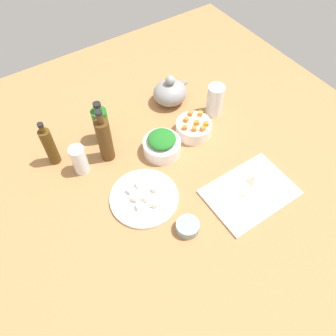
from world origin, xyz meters
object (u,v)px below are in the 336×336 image
object	(u,v)px
bottle_0	(101,124)
drinking_glass_0	(79,160)
cutting_board	(250,192)
bowl_greens	(162,147)
bottle_2	(50,146)
bottle_1	(105,139)
drinking_glass_1	(215,100)
plate_tofu	(144,198)
teapot	(170,92)
bowl_small_side	(188,227)
bowl_carrots	(194,128)

from	to	relation	value
bottle_0	drinking_glass_0	size ratio (longest dim) A/B	1.56
cutting_board	bowl_greens	world-z (taller)	bowl_greens
bottle_0	bottle_2	size ratio (longest dim) A/B	0.93
bottle_1	drinking_glass_1	xyz separation A→B (cm)	(51.35, -3.48, -3.26)
bowl_greens	drinking_glass_1	bearing A→B (deg)	11.39
plate_tofu	teapot	distance (cm)	53.73
teapot	drinking_glass_1	distance (cm)	20.78
plate_tofu	drinking_glass_1	world-z (taller)	drinking_glass_1
bowl_greens	teapot	bearing A→B (deg)	49.84
bottle_2	cutting_board	bearing A→B (deg)	-45.16
cutting_board	bowl_small_side	world-z (taller)	bowl_small_side
bottle_0	cutting_board	bearing A→B (deg)	-59.13
bowl_greens	bowl_carrots	distance (cm)	16.76
cutting_board	bowl_carrots	world-z (taller)	bowl_carrots
plate_tofu	drinking_glass_0	xyz separation A→B (cm)	(-13.34, 24.84, 5.71)
plate_tofu	bottle_0	bearing A→B (deg)	87.70
bowl_greens	bottle_0	distance (cm)	26.19
plate_tofu	teapot	xyz separation A→B (cm)	(37.30, 38.36, 4.90)
bottle_0	drinking_glass_1	distance (cm)	50.02
cutting_board	bowl_carrots	bearing A→B (deg)	89.48
cutting_board	bowl_greens	bearing A→B (deg)	114.94
bottle_1	bottle_2	world-z (taller)	bottle_1
bowl_greens	bottle_1	distance (cm)	23.16
teapot	bottle_1	bearing A→B (deg)	-161.37
bowl_carrots	drinking_glass_1	size ratio (longest dim) A/B	1.05
plate_tofu	bowl_carrots	bearing A→B (deg)	25.49
drinking_glass_1	bowl_carrots	bearing A→B (deg)	-160.83
bottle_0	bottle_1	world-z (taller)	bottle_1
bottle_0	bottle_2	world-z (taller)	bottle_2
bowl_small_side	bottle_2	size ratio (longest dim) A/B	0.39
plate_tofu	bowl_greens	xyz separation A→B (cm)	(17.85, 15.31, 2.41)
bowl_greens	bottle_2	xyz separation A→B (cm)	(-38.27, 19.72, 6.05)
plate_tofu	bowl_small_side	distance (cm)	20.01
teapot	bottle_2	bearing A→B (deg)	-176.70
bottle_1	drinking_glass_0	world-z (taller)	bottle_1
bowl_greens	bottle_1	world-z (taller)	bottle_1
bowl_small_side	bottle_0	world-z (taller)	bottle_0
cutting_board	drinking_glass_0	xyz separation A→B (cm)	(-47.57, 44.78, 5.81)
cutting_board	bowl_small_side	bearing A→B (deg)	178.12
bowl_carrots	bottle_2	world-z (taller)	bottle_2
drinking_glass_0	bottle_0	bearing A→B (deg)	34.53
bowl_greens	bowl_small_side	bearing A→B (deg)	-108.89
bowl_greens	bottle_0	bearing A→B (deg)	129.88
bowl_carrots	drinking_glass_0	distance (cm)	48.75
plate_tofu	bottle_0	size ratio (longest dim) A/B	1.30
bowl_small_side	bottle_1	xyz separation A→B (cm)	(-7.83, 44.21, 8.58)
bowl_carrots	bowl_small_side	distance (cm)	45.51
plate_tofu	teapot	bearing A→B (deg)	45.80
teapot	bowl_greens	bearing A→B (deg)	-130.16
plate_tofu	bottle_0	xyz separation A→B (cm)	(1.41, 34.99, 7.77)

